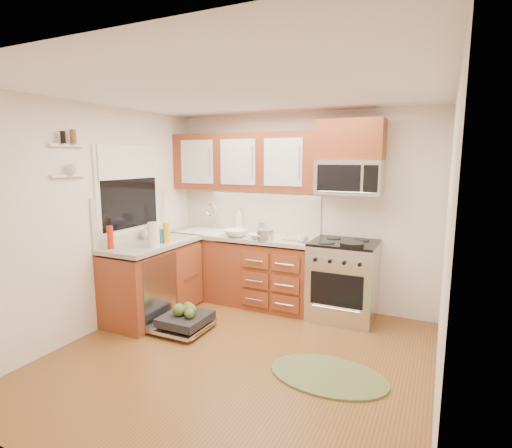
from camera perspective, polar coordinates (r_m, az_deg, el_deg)
The scene contains 38 objects.
floor at distance 4.10m, azimuth -2.64°, elevation -18.60°, with size 3.50×3.50×0.00m, color brown.
ceiling at distance 3.67m, azimuth -2.95°, elevation 18.42°, with size 3.50×3.50×0.00m, color white.
wall_back at distance 5.27m, azimuth 6.21°, elevation 1.98°, with size 3.50×0.04×2.50m, color silver.
wall_front at distance 2.34m, azimuth -23.66°, elevation -8.14°, with size 3.50×0.04×2.50m, color silver.
wall_left at distance 4.76m, azimuth -21.72°, elevation 0.57°, with size 0.04×3.50×2.50m, color silver.
wall_right at distance 3.26m, azimuth 25.51°, elevation -3.44°, with size 0.04×3.50×2.50m, color silver.
base_cabinet_back at distance 5.45m, azimuth -2.26°, elevation -6.59°, with size 2.05×0.60×0.85m, color brown.
base_cabinet_left at distance 5.10m, azimuth -14.49°, elevation -8.00°, with size 0.60×1.25×0.85m, color brown.
countertop_back at distance 5.33m, azimuth -2.34°, elevation -1.70°, with size 2.07×0.64×0.05m, color #9F9A91.
countertop_left at distance 4.98m, azimuth -14.62°, elevation -2.79°, with size 0.64×1.27×0.05m, color #9F9A91.
backsplash_back at distance 5.54m, azimuth -0.95°, elevation 1.98°, with size 2.05×0.02×0.57m, color #BCB9A8.
backsplash_left at distance 5.12m, azimuth -17.30°, elevation 0.94°, with size 0.02×1.25×0.57m, color #BCB9A8.
upper_cabinets at distance 5.35m, azimuth -1.73°, elevation 8.85°, with size 2.05×0.35×0.75m, color brown, non-canonical shape.
cabinet_over_mw at distance 4.88m, azimuth 13.42°, elevation 11.61°, with size 0.76×0.35×0.47m, color brown.
range at distance 4.95m, azimuth 12.33°, elevation -7.85°, with size 0.76×0.64×0.95m, color silver, non-canonical shape.
microwave at distance 4.86m, azimuth 13.16°, elevation 6.50°, with size 0.76×0.38×0.40m, color silver, non-canonical shape.
sink at distance 5.59m, azimuth -7.20°, elevation -2.29°, with size 0.62×0.50×0.26m, color white, non-canonical shape.
dishwasher at distance 4.70m, azimuth -10.43°, elevation -13.59°, with size 0.70×0.60×0.20m, color silver, non-canonical shape.
window at distance 5.06m, azimuth -17.68°, elevation 4.71°, with size 0.03×1.05×1.05m, color white, non-canonical shape.
window_blind at distance 5.03m, azimuth -17.66°, elevation 8.45°, with size 0.02×0.96×0.40m, color white.
shelf_upper at distance 4.46m, azimuth -25.41°, elevation 10.12°, with size 0.04×0.40×0.03m, color white.
shelf_lower at distance 4.46m, azimuth -25.14°, elevation 6.27°, with size 0.04×0.40×0.03m, color white.
rug at distance 3.86m, azimuth 10.25°, elevation -20.52°, with size 1.06×0.69×0.02m, color olive, non-canonical shape.
skillet at distance 4.56m, azimuth 13.53°, elevation -2.89°, with size 0.26×0.26×0.05m, color black.
stock_pot at distance 4.92m, azimuth 1.28°, elevation -1.54°, with size 0.22×0.22×0.13m, color silver.
cutting_board at distance 4.95m, azimuth 5.57°, elevation -2.17°, with size 0.29×0.19×0.02m, color #A97D4D.
canister at distance 5.41m, azimuth 0.69°, elevation -0.51°, with size 0.09×0.09×0.14m, color silver.
paper_towel_roll at distance 4.68m, azimuth -14.42°, elevation -1.48°, with size 0.13×0.13×0.28m, color white.
mustard_bottle at distance 4.87m, azimuth -12.64°, elevation -1.21°, with size 0.08×0.08×0.25m, color gold.
red_bottle at distance 4.73m, azimuth -20.11°, elevation -1.80°, with size 0.07×0.07×0.26m, color red.
wooden_box at distance 5.15m, azimuth -14.66°, elevation -1.26°, with size 0.15×0.11×0.15m, color brown.
blue_carton at distance 4.91m, azimuth -13.67°, elevation -1.65°, with size 0.10×0.06×0.16m, color teal.
bowl_a at distance 4.98m, azimuth 0.72°, elevation -1.79°, with size 0.28×0.28×0.07m, color #999999.
bowl_b at distance 5.13m, azimuth -2.88°, elevation -1.32°, with size 0.30×0.30×0.09m, color #999999.
cup at distance 4.83m, azimuth 6.61°, elevation -2.03°, with size 0.12×0.12×0.10m, color #999999.
soap_bottle_a at distance 5.57m, azimuth -2.39°, elevation 0.79°, with size 0.13×0.13×0.34m, color #999999.
soap_bottle_b at distance 5.15m, azimuth -15.47°, elevation -1.15°, with size 0.08×0.08×0.18m, color #999999.
soap_bottle_c at distance 5.16m, azimuth -15.36°, elevation -1.10°, with size 0.14×0.14×0.18m, color #999999.
Camera 1 is at (1.71, -3.19, 1.92)m, focal length 28.00 mm.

